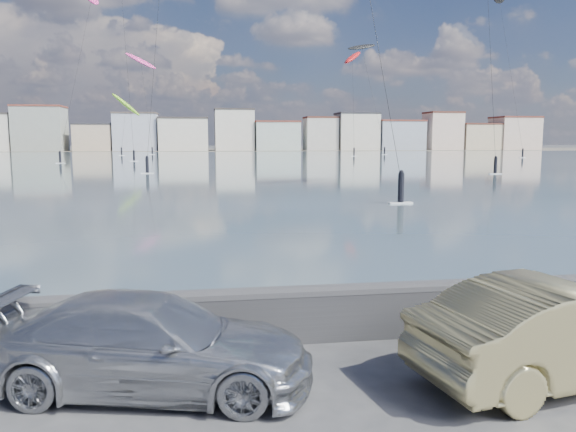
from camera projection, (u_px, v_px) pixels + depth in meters
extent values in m
plane|color=#333335|center=(261.00, 415.00, 7.71)|extent=(700.00, 700.00, 0.00)
cube|color=#3A5156|center=(204.00, 161.00, 97.28)|extent=(500.00, 177.00, 0.00)
cube|color=#4C473D|center=(202.00, 150.00, 203.49)|extent=(500.00, 60.00, 0.00)
cube|color=#28282B|center=(245.00, 321.00, 10.30)|extent=(400.00, 0.35, 0.90)
cylinder|color=#28282B|center=(245.00, 297.00, 10.24)|extent=(400.00, 0.36, 0.36)
cube|color=gray|center=(40.00, 129.00, 180.94)|extent=(15.00, 12.00, 14.00)
cube|color=brown|center=(39.00, 106.00, 179.96)|extent=(15.30, 12.24, 0.60)
cube|color=#CCB293|center=(94.00, 138.00, 183.85)|extent=(12.00, 10.00, 8.50)
cube|color=#2D2D33|center=(93.00, 124.00, 183.23)|extent=(12.24, 10.20, 0.60)
cube|color=#B2B7C6|center=(136.00, 133.00, 185.68)|extent=(14.00, 11.00, 12.00)
cube|color=#4C423D|center=(135.00, 113.00, 184.83)|extent=(14.28, 11.22, 0.60)
cube|color=silver|center=(184.00, 135.00, 188.16)|extent=(16.00, 13.00, 10.50)
cube|color=#383330|center=(183.00, 118.00, 187.40)|extent=(16.32, 13.26, 0.60)
cube|color=silver|center=(234.00, 131.00, 190.56)|extent=(13.00, 10.00, 13.50)
cube|color=#383330|center=(234.00, 110.00, 189.60)|extent=(13.26, 10.20, 0.60)
cube|color=#B7C6BC|center=(277.00, 137.00, 193.05)|extent=(15.00, 12.00, 9.50)
cube|color=brown|center=(277.00, 122.00, 192.37)|extent=(15.30, 12.24, 0.60)
cube|color=beige|center=(321.00, 134.00, 195.33)|extent=(11.00, 9.00, 11.00)
cube|color=#562D23|center=(321.00, 118.00, 194.54)|extent=(11.22, 9.18, 0.60)
cube|color=beige|center=(357.00, 132.00, 197.22)|extent=(14.00, 11.00, 12.50)
cube|color=#2D2D33|center=(357.00, 113.00, 196.33)|extent=(14.28, 11.22, 0.60)
cube|color=#9EA8B7|center=(399.00, 136.00, 199.76)|extent=(16.00, 12.00, 10.00)
cube|color=brown|center=(399.00, 121.00, 199.04)|extent=(16.32, 12.24, 0.60)
cube|color=beige|center=(443.00, 132.00, 202.09)|extent=(12.00, 10.00, 13.00)
cube|color=#562D23|center=(443.00, 113.00, 201.17)|extent=(12.24, 10.20, 0.60)
cube|color=beige|center=(477.00, 137.00, 204.43)|extent=(14.00, 11.00, 9.00)
cube|color=#562D23|center=(478.00, 124.00, 203.78)|extent=(14.28, 11.22, 0.60)
cube|color=beige|center=(514.00, 134.00, 206.48)|extent=(15.00, 12.00, 11.50)
cube|color=brown|center=(515.00, 117.00, 205.66)|extent=(15.30, 12.24, 0.60)
imported|color=#B4B7BC|center=(150.00, 343.00, 8.44)|extent=(5.24, 3.06, 1.43)
imported|color=tan|center=(565.00, 331.00, 8.72)|extent=(5.14, 2.58, 1.62)
cube|color=white|center=(134.00, 161.00, 97.23)|extent=(1.40, 0.42, 0.08)
cylinder|color=black|center=(134.00, 156.00, 97.11)|extent=(0.36, 0.36, 1.70)
sphere|color=black|center=(134.00, 151.00, 96.99)|extent=(0.28, 0.28, 0.28)
cylinder|color=black|center=(126.00, 57.00, 97.99)|extent=(2.14, 6.88, 33.49)
ellipsoid|color=#8CD826|center=(126.00, 105.00, 144.17)|extent=(7.98, 8.94, 7.11)
cube|color=white|center=(122.00, 155.00, 131.74)|extent=(1.40, 0.42, 0.08)
cylinder|color=black|center=(122.00, 152.00, 131.62)|extent=(0.36, 0.36, 1.70)
sphere|color=black|center=(121.00, 148.00, 131.49)|extent=(0.28, 0.28, 0.28)
cylinder|color=black|center=(124.00, 126.00, 137.87)|extent=(0.33, 14.50, 11.32)
cube|color=white|center=(495.00, 174.00, 61.13)|extent=(1.40, 0.42, 0.08)
cylinder|color=black|center=(495.00, 166.00, 61.01)|extent=(0.36, 0.36, 1.70)
sphere|color=black|center=(496.00, 157.00, 60.89)|extent=(0.28, 0.28, 0.28)
cylinder|color=black|center=(488.00, 1.00, 63.88)|extent=(2.15, 10.68, 36.29)
ellipsoid|color=red|center=(352.00, 58.00, 130.95)|extent=(7.93, 10.83, 5.67)
cube|color=white|center=(354.00, 156.00, 126.51)|extent=(1.40, 0.42, 0.08)
cylinder|color=black|center=(354.00, 152.00, 126.39)|extent=(0.36, 0.36, 1.70)
sphere|color=black|center=(354.00, 148.00, 126.27)|extent=(0.28, 0.28, 0.28)
cylinder|color=black|center=(353.00, 103.00, 128.65)|extent=(1.38, 7.50, 21.45)
ellipsoid|color=#E5338C|center=(141.00, 61.00, 142.40)|extent=(8.21, 2.86, 5.30)
cube|color=white|center=(152.00, 154.00, 139.91)|extent=(1.40, 0.42, 0.08)
cylinder|color=black|center=(152.00, 151.00, 139.79)|extent=(0.36, 0.36, 1.70)
sphere|color=black|center=(152.00, 147.00, 139.67)|extent=(0.28, 0.28, 0.28)
cylinder|color=black|center=(146.00, 105.00, 141.07)|extent=(2.68, 6.24, 22.27)
cube|color=white|center=(522.00, 158.00, 116.14)|extent=(1.40, 0.42, 0.08)
cylinder|color=black|center=(523.00, 153.00, 116.02)|extent=(0.36, 0.36, 1.70)
sphere|color=black|center=(523.00, 149.00, 115.89)|extent=(0.28, 0.28, 0.28)
cylinder|color=black|center=(510.00, 71.00, 121.30)|extent=(1.55, 15.40, 34.13)
cube|color=white|center=(147.00, 173.00, 62.20)|extent=(1.40, 0.42, 0.08)
cylinder|color=black|center=(147.00, 165.00, 62.08)|extent=(0.36, 0.36, 1.70)
sphere|color=black|center=(147.00, 157.00, 61.96)|extent=(0.28, 0.28, 0.28)
cylinder|color=black|center=(154.00, 67.00, 64.43)|extent=(1.62, 7.66, 21.45)
cube|color=white|center=(401.00, 203.00, 33.06)|extent=(1.40, 0.42, 0.08)
cylinder|color=black|center=(401.00, 188.00, 32.94)|extent=(0.36, 0.36, 1.70)
sphere|color=black|center=(401.00, 172.00, 32.82)|extent=(0.28, 0.28, 0.28)
ellipsoid|color=black|center=(362.00, 47.00, 146.97)|extent=(8.35, 3.58, 3.15)
cube|color=white|center=(384.00, 155.00, 139.62)|extent=(1.40, 0.42, 0.08)
cylinder|color=black|center=(385.00, 151.00, 139.50)|extent=(0.36, 0.36, 1.70)
sphere|color=black|center=(385.00, 147.00, 139.38)|extent=(0.28, 0.28, 0.28)
cylinder|color=black|center=(373.00, 97.00, 143.21)|extent=(2.97, 11.85, 26.54)
cube|color=white|center=(60.00, 163.00, 88.96)|extent=(1.40, 0.42, 0.08)
cylinder|color=black|center=(60.00, 157.00, 88.84)|extent=(0.36, 0.36, 1.70)
sphere|color=black|center=(60.00, 152.00, 88.71)|extent=(0.28, 0.28, 0.28)
cylinder|color=black|center=(77.00, 73.00, 93.95)|extent=(3.59, 13.78, 27.18)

